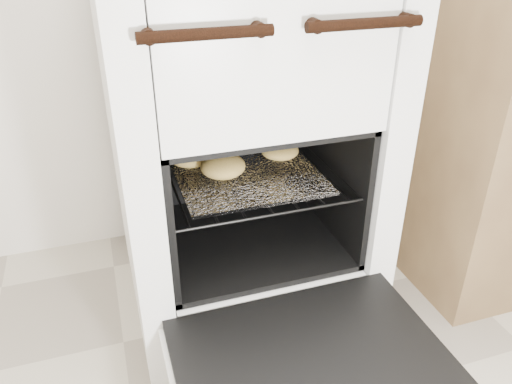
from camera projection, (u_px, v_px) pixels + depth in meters
stove at (238, 148)px, 1.30m from camera, size 0.62×0.69×0.95m
oven_door at (314, 368)px, 0.99m from camera, size 0.56×0.43×0.04m
oven_rack at (246, 175)px, 1.26m from camera, size 0.45×0.43×0.01m
foil_sheet at (248, 176)px, 1.24m from camera, size 0.35×0.31×0.01m
baked_rolls at (229, 159)px, 1.26m from camera, size 0.37×0.22×0.05m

